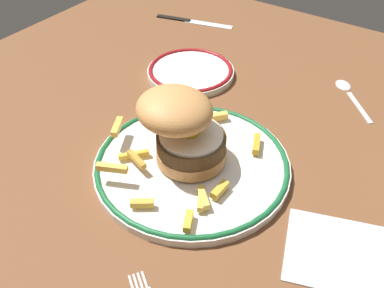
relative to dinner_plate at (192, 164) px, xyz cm
name	(u,v)px	position (x,y,z in cm)	size (l,w,h in cm)	color
ground_plane	(184,169)	(0.98, 2.21, -2.84)	(116.20, 107.74, 4.00)	brown
dinner_plate	(192,164)	(0.00, 0.00, 0.00)	(27.88, 27.88, 1.60)	white
burger	(182,127)	(-0.25, 1.40, 6.28)	(14.55, 14.59, 11.18)	tan
fries_pile	(181,154)	(-0.59, 1.53, 1.62)	(23.62, 20.27, 2.76)	gold
side_plate	(191,71)	(20.82, 14.60, 0.00)	(16.14, 16.14, 1.60)	white
knife	(188,20)	(39.79, 28.45, -0.58)	(5.99, 17.80, 0.70)	black
spoon	(347,88)	(32.49, -11.27, -0.48)	(11.05, 10.13, 0.90)	silver
napkin	(338,252)	(-2.32, -22.46, -0.64)	(10.93, 12.11, 0.40)	silver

